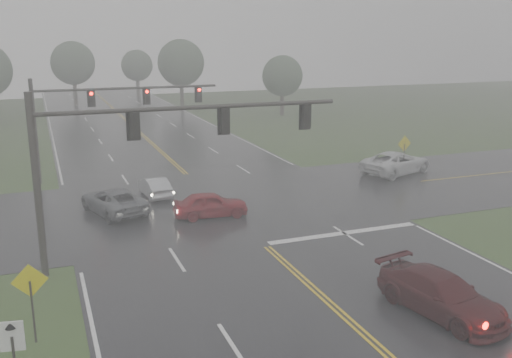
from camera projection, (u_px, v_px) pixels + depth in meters
name	position (u px, v px, depth m)	size (l,w,h in m)	color
main_road	(229.00, 213.00, 33.28)	(18.00, 160.00, 0.02)	black
cross_street	(218.00, 203.00, 35.09)	(120.00, 14.00, 0.02)	black
stop_bar	(344.00, 234.00, 29.78)	(8.50, 0.50, 0.01)	silver
sedan_maroon	(439.00, 313.00, 21.24)	(2.14, 5.26, 1.53)	#36090D
sedan_red	(211.00, 217.00, 32.51)	(1.70, 4.22, 1.44)	maroon
sedan_silver	(155.00, 196.00, 36.61)	(1.33, 3.81, 1.26)	#B2B4BA
car_grey	(114.00, 213.00, 33.25)	(2.39, 5.19, 1.44)	#585A5F
pickup_white	(396.00, 174.00, 42.63)	(2.74, 5.95, 1.65)	silver
signal_gantry_near	(138.00, 143.00, 24.70)	(13.85, 0.35, 7.89)	black
signal_gantry_far	(94.00, 108.00, 39.90)	(13.03, 0.37, 7.26)	black
sign_diamond_west	(31.00, 290.00, 18.82)	(1.17, 0.10, 2.82)	black
sign_arrow_white	(13.00, 351.00, 14.99)	(0.63, 0.16, 2.86)	black
sign_diamond_east	(404.00, 148.00, 42.05)	(1.20, 0.17, 2.90)	black
tree_ne_a	(181.00, 63.00, 79.46)	(6.49, 6.49, 9.54)	#332A21
tree_n_mid	(73.00, 63.00, 82.72)	(6.29, 6.29, 9.23)	#332A21
tree_e_near	(282.00, 76.00, 72.33)	(5.18, 5.18, 7.60)	#332A21
tree_n_far	(137.00, 66.00, 95.48)	(5.24, 5.24, 7.70)	#332A21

